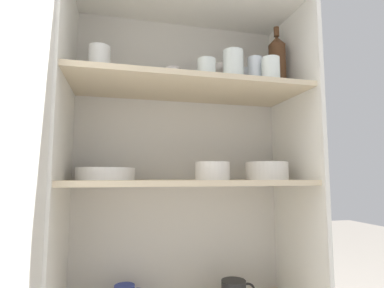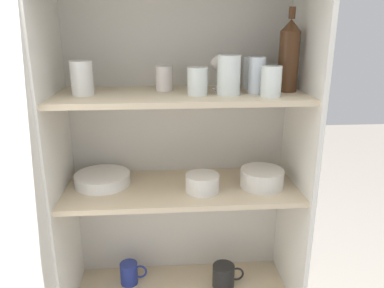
% 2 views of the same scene
% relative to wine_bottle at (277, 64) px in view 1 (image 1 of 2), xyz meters
% --- Properties ---
extents(cupboard_back_panel, '(0.94, 0.02, 1.52)m').
position_rel_wine_bottle_xyz_m(cupboard_back_panel, '(-0.39, 0.18, -0.55)').
color(cupboard_back_panel, silver).
rests_on(cupboard_back_panel, ground_plane).
extents(cupboard_side_left, '(0.02, 0.39, 1.52)m').
position_rel_wine_bottle_xyz_m(cupboard_side_left, '(-0.85, -0.01, -0.55)').
color(cupboard_side_left, white).
rests_on(cupboard_side_left, ground_plane).
extents(cupboard_side_right, '(0.02, 0.39, 1.52)m').
position_rel_wine_bottle_xyz_m(cupboard_side_right, '(0.06, -0.01, -0.55)').
color(cupboard_side_right, white).
rests_on(cupboard_side_right, ground_plane).
extents(cupboard_top_panel, '(0.94, 0.39, 0.02)m').
position_rel_wine_bottle_xyz_m(cupboard_top_panel, '(-0.39, -0.01, 0.22)').
color(cupboard_top_panel, white).
rests_on(cupboard_top_panel, cupboard_side_left).
extents(shelf_board_middle, '(0.90, 0.35, 0.02)m').
position_rel_wine_bottle_xyz_m(shelf_board_middle, '(-0.39, -0.01, -0.51)').
color(shelf_board_middle, beige).
extents(shelf_board_upper, '(0.90, 0.35, 0.02)m').
position_rel_wine_bottle_xyz_m(shelf_board_upper, '(-0.39, -0.01, -0.14)').
color(shelf_board_upper, beige).
extents(tumbler_glass_0, '(0.06, 0.06, 0.12)m').
position_rel_wine_bottle_xyz_m(tumbler_glass_0, '(-0.12, 0.07, -0.07)').
color(tumbler_glass_0, white).
rests_on(tumbler_glass_0, shelf_board_upper).
extents(tumbler_glass_1, '(0.06, 0.06, 0.13)m').
position_rel_wine_bottle_xyz_m(tumbler_glass_1, '(-0.13, -0.04, -0.07)').
color(tumbler_glass_1, white).
rests_on(tumbler_glass_1, shelf_board_upper).
extents(tumbler_glass_2, '(0.06, 0.06, 0.09)m').
position_rel_wine_bottle_xyz_m(tumbler_glass_2, '(-0.45, 0.05, -0.08)').
color(tumbler_glass_2, silver).
rests_on(tumbler_glass_2, shelf_board_upper).
extents(tumbler_glass_3, '(0.08, 0.08, 0.14)m').
position_rel_wine_bottle_xyz_m(tumbler_glass_3, '(-0.23, -0.06, -0.06)').
color(tumbler_glass_3, white).
rests_on(tumbler_glass_3, shelf_board_upper).
extents(tumbler_glass_4, '(0.07, 0.07, 0.10)m').
position_rel_wine_bottle_xyz_m(tumbler_glass_4, '(-0.34, -0.05, -0.08)').
color(tumbler_glass_4, white).
rests_on(tumbler_glass_4, shelf_board_upper).
extents(tumbler_glass_5, '(0.07, 0.07, 0.11)m').
position_rel_wine_bottle_xyz_m(tumbler_glass_5, '(-0.09, -0.10, -0.08)').
color(tumbler_glass_5, white).
rests_on(tumbler_glass_5, shelf_board_upper).
extents(tumbler_glass_6, '(0.08, 0.08, 0.12)m').
position_rel_wine_bottle_xyz_m(tumbler_glass_6, '(-0.74, -0.02, -0.07)').
color(tumbler_glass_6, white).
rests_on(tumbler_glass_6, shelf_board_upper).
extents(wine_glass_0, '(0.08, 0.08, 0.13)m').
position_rel_wine_bottle_xyz_m(wine_glass_0, '(-0.24, 0.05, -0.04)').
color(wine_glass_0, silver).
rests_on(wine_glass_0, shelf_board_upper).
extents(wine_bottle, '(0.07, 0.07, 0.30)m').
position_rel_wine_bottle_xyz_m(wine_bottle, '(0.00, 0.00, 0.00)').
color(wine_bottle, '#4C2D19').
rests_on(wine_bottle, shelf_board_upper).
extents(plate_stack_white, '(0.22, 0.22, 0.04)m').
position_rel_wine_bottle_xyz_m(plate_stack_white, '(-0.70, 0.04, -0.48)').
color(plate_stack_white, white).
rests_on(plate_stack_white, shelf_board_middle).
extents(mixing_bowl_large, '(0.17, 0.17, 0.07)m').
position_rel_wine_bottle_xyz_m(mixing_bowl_large, '(-0.08, -0.03, -0.46)').
color(mixing_bowl_large, silver).
rests_on(mixing_bowl_large, shelf_board_middle).
extents(serving_bowl_small, '(0.13, 0.13, 0.07)m').
position_rel_wine_bottle_xyz_m(serving_bowl_small, '(-0.32, -0.06, -0.46)').
color(serving_bowl_small, silver).
rests_on(serving_bowl_small, shelf_board_middle).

